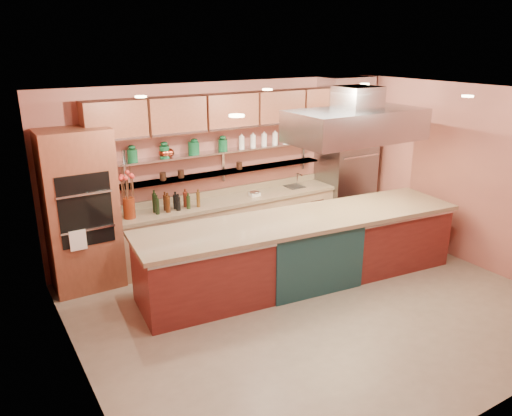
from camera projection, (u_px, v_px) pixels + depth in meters
floor at (313, 306)px, 6.77m from camera, size 6.00×5.00×0.02m
ceiling at (322, 95)px, 5.88m from camera, size 6.00×5.00×0.02m
wall_back at (225, 167)px, 8.35m from camera, size 6.00×0.04×2.80m
wall_front at (497, 286)px, 4.30m from camera, size 6.00×0.04×2.80m
wall_left at (73, 258)px, 4.85m from camera, size 0.04×5.00×2.80m
wall_right at (469, 176)px, 7.80m from camera, size 0.04×5.00×2.80m
oven_stack at (81, 211)px, 6.96m from camera, size 0.95×0.64×2.30m
refrigerator at (345, 174)px, 9.32m from camera, size 0.95×0.72×2.10m
back_counter at (232, 225)px, 8.38m from camera, size 3.84×0.64×0.93m
wall_shelf_lower at (226, 172)px, 8.23m from camera, size 3.60×0.26×0.03m
wall_shelf_upper at (226, 151)px, 8.12m from camera, size 3.60×0.26×0.03m
upper_cabinets at (229, 111)px, 7.90m from camera, size 4.60×0.36×0.55m
range_hood at (356, 125)px, 7.20m from camera, size 2.00×1.00×0.45m
ceiling_downlights at (312, 96)px, 6.05m from camera, size 4.00×2.80×0.02m
island at (302, 250)px, 7.31m from camera, size 4.86×1.51×1.00m
flower_vase at (129, 208)px, 7.29m from camera, size 0.18×0.18×0.31m
oil_bottle_cluster at (177, 202)px, 7.67m from camera, size 0.82×0.50×0.26m
kitchen_scale at (255, 193)px, 8.38m from camera, size 0.20×0.18×0.09m
bar_faucet at (297, 180)px, 8.90m from camera, size 0.04×0.04×0.23m
copper_kettle at (169, 153)px, 7.61m from camera, size 0.19×0.19×0.14m
green_canister at (193, 148)px, 7.81m from camera, size 0.21×0.21×0.19m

